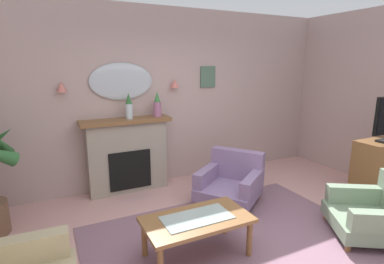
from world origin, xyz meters
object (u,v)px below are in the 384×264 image
at_px(armchair_near_fireplace, 378,212).
at_px(wall_sconce_left, 61,87).
at_px(armchair_in_corner, 231,181).
at_px(wall_sconce_right, 175,83).
at_px(mantel_vase_left, 129,106).
at_px(fireplace, 128,156).
at_px(coffee_table, 197,223).
at_px(wall_mirror, 122,81).
at_px(mantel_vase_centre, 157,106).
at_px(framed_picture, 208,77).

bearing_deg(armchair_near_fireplace, wall_sconce_left, 139.14).
bearing_deg(armchair_in_corner, wall_sconce_right, 109.97).
bearing_deg(mantel_vase_left, fireplace, 150.47).
bearing_deg(fireplace, coffee_table, -84.27).
xyz_separation_m(fireplace, wall_mirror, (-0.00, 0.14, 1.14)).
xyz_separation_m(fireplace, mantel_vase_left, (0.05, -0.03, 0.78)).
bearing_deg(mantel_vase_centre, armchair_near_fireplace, -55.77).
bearing_deg(armchair_near_fireplace, framed_picture, 105.02).
distance_m(mantel_vase_left, coffee_table, 2.18).
bearing_deg(armchair_in_corner, wall_sconce_left, 152.10).
distance_m(fireplace, mantel_vase_left, 0.78).
distance_m(mantel_vase_left, wall_sconce_left, 0.96).
bearing_deg(wall_sconce_right, mantel_vase_left, -171.47).
height_order(mantel_vase_centre, wall_mirror, wall_mirror).
bearing_deg(wall_sconce_left, framed_picture, 1.46).
xyz_separation_m(coffee_table, armchair_in_corner, (1.06, 0.96, -0.08)).
bearing_deg(wall_sconce_left, mantel_vase_left, -7.59).
bearing_deg(wall_mirror, framed_picture, 0.38).
xyz_separation_m(wall_sconce_right, armchair_near_fireplace, (1.38, -2.66, -1.35)).
bearing_deg(wall_sconce_right, mantel_vase_centre, -161.08).
relative_size(armchair_in_corner, armchair_near_fireplace, 1.01).
height_order(coffee_table, armchair_in_corner, armchair_in_corner).
height_order(mantel_vase_left, armchair_near_fireplace, mantel_vase_left).
height_order(wall_sconce_right, armchair_in_corner, wall_sconce_right).
bearing_deg(wall_mirror, wall_sconce_left, -176.63).
relative_size(framed_picture, armchair_near_fireplace, 0.32).
distance_m(armchair_in_corner, armchair_near_fireplace, 1.83).
relative_size(mantel_vase_centre, armchair_near_fireplace, 0.35).
xyz_separation_m(fireplace, mantel_vase_centre, (0.50, -0.03, 0.76)).
bearing_deg(framed_picture, fireplace, -174.23).
bearing_deg(framed_picture, wall_sconce_right, -174.73).
relative_size(fireplace, mantel_vase_left, 3.51).
xyz_separation_m(wall_mirror, armchair_in_corner, (1.26, -1.16, -1.40)).
height_order(fireplace, mantel_vase_centre, mantel_vase_centre).
bearing_deg(mantel_vase_left, coffee_table, -85.64).
distance_m(fireplace, framed_picture, 1.91).
bearing_deg(mantel_vase_centre, mantel_vase_left, 180.00).
xyz_separation_m(fireplace, wall_sconce_left, (-0.85, 0.09, 1.09)).
relative_size(wall_mirror, coffee_table, 0.87).
xyz_separation_m(mantel_vase_left, armchair_near_fireplace, (2.18, -2.54, -1.04)).
xyz_separation_m(mantel_vase_left, armchair_in_corner, (1.21, -0.99, -1.04)).
xyz_separation_m(wall_mirror, coffee_table, (0.20, -2.12, -1.33)).
height_order(fireplace, armchair_in_corner, fireplace).
distance_m(wall_sconce_right, armchair_near_fireplace, 3.29).
bearing_deg(coffee_table, framed_picture, 58.60).
bearing_deg(wall_mirror, armchair_in_corner, -42.86).
bearing_deg(wall_sconce_right, wall_mirror, 176.63).
bearing_deg(armchair_in_corner, wall_mirror, 137.14).
relative_size(mantel_vase_left, coffee_table, 0.35).
bearing_deg(coffee_table, armchair_near_fireplace, -16.26).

